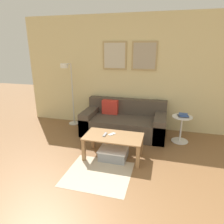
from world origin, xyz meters
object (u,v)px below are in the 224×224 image
object	(u,v)px
storage_bin	(114,153)
remote_control	(105,135)
coffee_table	(113,140)
cell_phone	(112,134)
book_stack	(183,115)
floor_lamp	(69,89)
couch	(124,122)
side_table	(181,126)

from	to	relation	value
storage_bin	remote_control	xyz separation A→B (m)	(-0.16, 0.02, 0.32)
coffee_table	cell_phone	xyz separation A→B (m)	(-0.04, 0.06, 0.08)
coffee_table	book_stack	size ratio (longest dim) A/B	4.53
book_stack	remote_control	xyz separation A→B (m)	(-1.34, -0.96, -0.15)
cell_phone	book_stack	bearing A→B (deg)	67.40
remote_control	cell_phone	distance (m)	0.13
storage_bin	cell_phone	size ratio (longest dim) A/B	3.46
floor_lamp	cell_phone	size ratio (longest dim) A/B	10.82
storage_bin	floor_lamp	size ratio (longest dim) A/B	0.32
floor_lamp	remote_control	size ratio (longest dim) A/B	10.10
coffee_table	cell_phone	world-z (taller)	cell_phone
couch	coffee_table	size ratio (longest dim) A/B	1.80
side_table	cell_phone	bearing A→B (deg)	-143.50
floor_lamp	storage_bin	bearing A→B (deg)	-40.65
floor_lamp	side_table	size ratio (longest dim) A/B	2.77
couch	floor_lamp	distance (m)	1.49
floor_lamp	cell_phone	xyz separation A→B (m)	(1.33, -1.11, -0.51)
storage_bin	side_table	size ratio (longest dim) A/B	0.89
coffee_table	storage_bin	xyz separation A→B (m)	(0.01, -0.02, -0.24)
couch	floor_lamp	world-z (taller)	floor_lamp
floor_lamp	remote_control	distance (m)	1.77
couch	storage_bin	world-z (taller)	couch
storage_bin	book_stack	distance (m)	1.60
storage_bin	book_stack	world-z (taller)	book_stack
book_stack	couch	bearing A→B (deg)	173.91
coffee_table	book_stack	bearing A→B (deg)	38.79
coffee_table	cell_phone	distance (m)	0.11
coffee_table	side_table	size ratio (longest dim) A/B	1.83
couch	side_table	world-z (taller)	couch
book_stack	cell_phone	xyz separation A→B (m)	(-1.23, -0.89, -0.16)
side_table	cell_phone	distance (m)	1.51
couch	book_stack	xyz separation A→B (m)	(1.22, -0.13, 0.31)
couch	cell_phone	world-z (taller)	couch
coffee_table	side_table	xyz separation A→B (m)	(1.17, 0.96, -0.01)
book_stack	remote_control	world-z (taller)	book_stack
floor_lamp	remote_control	xyz separation A→B (m)	(1.22, -1.17, -0.50)
cell_phone	floor_lamp	bearing A→B (deg)	171.64
coffee_table	book_stack	distance (m)	1.54
couch	floor_lamp	size ratio (longest dim) A/B	1.19
couch	book_stack	size ratio (longest dim) A/B	8.18
remote_control	cell_phone	size ratio (longest dim) A/B	1.07
couch	remote_control	world-z (taller)	couch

